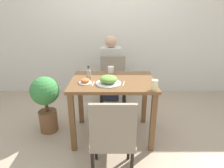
{
  "coord_description": "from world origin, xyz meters",
  "views": [
    {
      "loc": [
        -0.01,
        -2.27,
        1.61
      ],
      "look_at": [
        0.0,
        0.0,
        0.73
      ],
      "focal_mm": 32.0,
      "sensor_mm": 36.0,
      "label": 1
    }
  ],
  "objects_px": {
    "chair_far": "(112,81)",
    "potted_plant_left": "(45,99)",
    "chair_near": "(112,136)",
    "drink_cup": "(110,70)",
    "food_plate": "(108,80)",
    "side_plate": "(85,81)",
    "person_figure": "(110,69)",
    "sauce_bottle": "(88,74)",
    "juice_glass": "(154,85)"
  },
  "relations": [
    {
      "from": "drink_cup",
      "to": "person_figure",
      "type": "bearing_deg",
      "value": 90.31
    },
    {
      "from": "chair_near",
      "to": "sauce_bottle",
      "type": "relative_size",
      "value": 5.05
    },
    {
      "from": "drink_cup",
      "to": "side_plate",
      "type": "bearing_deg",
      "value": -126.02
    },
    {
      "from": "chair_far",
      "to": "chair_near",
      "type": "bearing_deg",
      "value": -90.43
    },
    {
      "from": "side_plate",
      "to": "person_figure",
      "type": "bearing_deg",
      "value": 76.35
    },
    {
      "from": "food_plate",
      "to": "person_figure",
      "type": "xyz_separation_m",
      "value": [
        0.02,
        1.21,
        -0.24
      ]
    },
    {
      "from": "chair_near",
      "to": "chair_far",
      "type": "distance_m",
      "value": 1.45
    },
    {
      "from": "chair_near",
      "to": "drink_cup",
      "type": "relative_size",
      "value": 10.53
    },
    {
      "from": "food_plate",
      "to": "juice_glass",
      "type": "xyz_separation_m",
      "value": [
        0.49,
        -0.19,
        0.01
      ]
    },
    {
      "from": "side_plate",
      "to": "sauce_bottle",
      "type": "xyz_separation_m",
      "value": [
        0.03,
        0.13,
        0.04
      ]
    },
    {
      "from": "juice_glass",
      "to": "sauce_bottle",
      "type": "xyz_separation_m",
      "value": [
        -0.73,
        0.33,
        0.01
      ]
    },
    {
      "from": "chair_far",
      "to": "drink_cup",
      "type": "distance_m",
      "value": 0.52
    },
    {
      "from": "chair_far",
      "to": "potted_plant_left",
      "type": "xyz_separation_m",
      "value": [
        -0.89,
        -0.62,
        -0.01
      ]
    },
    {
      "from": "chair_near",
      "to": "food_plate",
      "type": "xyz_separation_m",
      "value": [
        -0.04,
        0.61,
        0.33
      ]
    },
    {
      "from": "chair_near",
      "to": "juice_glass",
      "type": "xyz_separation_m",
      "value": [
        0.45,
        0.43,
        0.34
      ]
    },
    {
      "from": "side_plate",
      "to": "food_plate",
      "type": "bearing_deg",
      "value": -2.96
    },
    {
      "from": "side_plate",
      "to": "drink_cup",
      "type": "xyz_separation_m",
      "value": [
        0.3,
        0.41,
        0.02
      ]
    },
    {
      "from": "chair_near",
      "to": "food_plate",
      "type": "distance_m",
      "value": 0.7
    },
    {
      "from": "chair_far",
      "to": "person_figure",
      "type": "distance_m",
      "value": 0.39
    },
    {
      "from": "chair_far",
      "to": "juice_glass",
      "type": "xyz_separation_m",
      "value": [
        0.44,
        -1.02,
        0.34
      ]
    },
    {
      "from": "chair_near",
      "to": "drink_cup",
      "type": "bearing_deg",
      "value": -88.98
    },
    {
      "from": "chair_far",
      "to": "potted_plant_left",
      "type": "relative_size",
      "value": 1.13
    },
    {
      "from": "chair_near",
      "to": "juice_glass",
      "type": "relative_size",
      "value": 7.83
    },
    {
      "from": "side_plate",
      "to": "sauce_bottle",
      "type": "distance_m",
      "value": 0.14
    },
    {
      "from": "person_figure",
      "to": "chair_near",
      "type": "bearing_deg",
      "value": -89.29
    },
    {
      "from": "food_plate",
      "to": "sauce_bottle",
      "type": "bearing_deg",
      "value": 149.24
    },
    {
      "from": "side_plate",
      "to": "juice_glass",
      "type": "distance_m",
      "value": 0.79
    },
    {
      "from": "drink_cup",
      "to": "juice_glass",
      "type": "height_order",
      "value": "juice_glass"
    },
    {
      "from": "side_plate",
      "to": "drink_cup",
      "type": "distance_m",
      "value": 0.5
    },
    {
      "from": "chair_far",
      "to": "juice_glass",
      "type": "bearing_deg",
      "value": -66.74
    },
    {
      "from": "chair_near",
      "to": "food_plate",
      "type": "height_order",
      "value": "chair_near"
    },
    {
      "from": "food_plate",
      "to": "side_plate",
      "type": "height_order",
      "value": "food_plate"
    },
    {
      "from": "side_plate",
      "to": "juice_glass",
      "type": "bearing_deg",
      "value": -14.79
    },
    {
      "from": "food_plate",
      "to": "person_figure",
      "type": "distance_m",
      "value": 1.24
    },
    {
      "from": "chair_far",
      "to": "food_plate",
      "type": "relative_size",
      "value": 3.03
    },
    {
      "from": "food_plate",
      "to": "side_plate",
      "type": "bearing_deg",
      "value": 177.04
    },
    {
      "from": "chair_far",
      "to": "person_figure",
      "type": "bearing_deg",
      "value": 95.07
    },
    {
      "from": "chair_near",
      "to": "chair_far",
      "type": "height_order",
      "value": "same"
    },
    {
      "from": "sauce_bottle",
      "to": "potted_plant_left",
      "type": "relative_size",
      "value": 0.22
    },
    {
      "from": "chair_near",
      "to": "side_plate",
      "type": "relative_size",
      "value": 5.78
    },
    {
      "from": "chair_far",
      "to": "food_plate",
      "type": "xyz_separation_m",
      "value": [
        -0.05,
        -0.83,
        0.33
      ]
    },
    {
      "from": "food_plate",
      "to": "person_figure",
      "type": "bearing_deg",
      "value": 89.01
    },
    {
      "from": "person_figure",
      "to": "chair_far",
      "type": "bearing_deg",
      "value": -84.93
    },
    {
      "from": "drink_cup",
      "to": "juice_glass",
      "type": "xyz_separation_m",
      "value": [
        0.47,
        -0.61,
        0.01
      ]
    },
    {
      "from": "chair_far",
      "to": "juice_glass",
      "type": "distance_m",
      "value": 1.16
    },
    {
      "from": "drink_cup",
      "to": "person_figure",
      "type": "relative_size",
      "value": 0.07
    },
    {
      "from": "chair_far",
      "to": "juice_glass",
      "type": "relative_size",
      "value": 7.83
    },
    {
      "from": "juice_glass",
      "to": "potted_plant_left",
      "type": "xyz_separation_m",
      "value": [
        -1.32,
        0.41,
        -0.35
      ]
    },
    {
      "from": "chair_near",
      "to": "side_plate",
      "type": "bearing_deg",
      "value": -63.44
    },
    {
      "from": "side_plate",
      "to": "drink_cup",
      "type": "relative_size",
      "value": 1.82
    }
  ]
}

